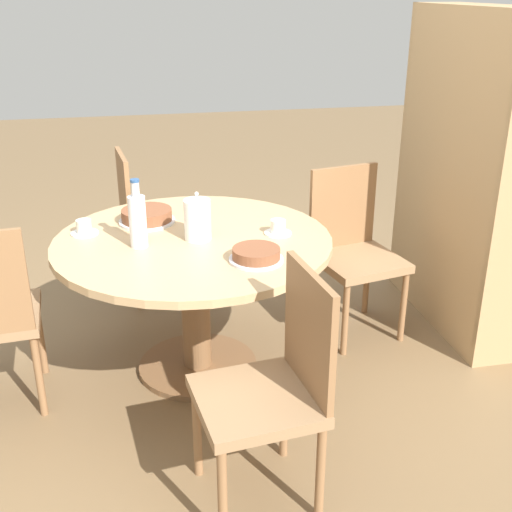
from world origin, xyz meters
name	(u,v)px	position (x,y,z in m)	size (l,w,h in m)	color
ground_plane	(198,368)	(0.00, 0.00, 0.00)	(14.00, 14.00, 0.00)	brown
dining_table	(194,268)	(0.00, 0.00, 0.55)	(1.30, 1.30, 0.71)	brown
chair_a	(273,385)	(0.91, 0.18, 0.48)	(0.47, 0.47, 0.90)	olive
chair_b	(353,248)	(-0.26, 0.89, 0.48)	(0.50, 0.50, 0.90)	olive
chair_c	(149,221)	(-0.91, -0.17, 0.48)	(0.47, 0.47, 0.90)	olive
bookshelf	(461,179)	(-0.26, 1.48, 0.83)	(1.09, 0.28, 1.71)	tan
coffee_pot	(197,218)	(0.01, 0.02, 0.81)	(0.12, 0.12, 0.23)	white
water_bottle	(138,220)	(0.05, -0.25, 0.84)	(0.08, 0.08, 0.31)	silver
cake_main	(147,216)	(-0.26, -0.20, 0.74)	(0.28, 0.28, 0.07)	silver
cake_second	(256,255)	(0.32, 0.24, 0.73)	(0.23, 0.23, 0.06)	silver
cup_a	(278,228)	(0.02, 0.40, 0.74)	(0.13, 0.13, 0.07)	white
cup_b	(84,228)	(-0.16, -0.50, 0.74)	(0.13, 0.13, 0.07)	white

